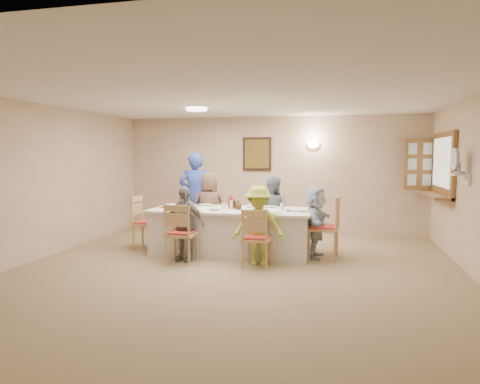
% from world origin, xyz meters
% --- Properties ---
extents(ground, '(7.00, 7.00, 0.00)m').
position_xyz_m(ground, '(0.00, 0.00, 0.00)').
color(ground, '#967D5B').
extents(room_walls, '(7.00, 7.00, 7.00)m').
position_xyz_m(room_walls, '(0.00, 0.00, 1.51)').
color(room_walls, tan).
rests_on(room_walls, ground).
extents(wall_picture, '(0.62, 0.05, 0.72)m').
position_xyz_m(wall_picture, '(-0.30, 3.46, 1.70)').
color(wall_picture, black).
rests_on(wall_picture, room_walls).
extents(wall_sconce, '(0.26, 0.09, 0.18)m').
position_xyz_m(wall_sconce, '(0.90, 3.44, 1.90)').
color(wall_sconce, white).
rests_on(wall_sconce, room_walls).
extents(ceiling_light, '(0.36, 0.36, 0.05)m').
position_xyz_m(ceiling_light, '(-1.00, 1.50, 2.47)').
color(ceiling_light, white).
rests_on(ceiling_light, room_walls).
extents(serving_hatch, '(0.06, 1.50, 1.15)m').
position_xyz_m(serving_hatch, '(3.21, 2.40, 1.50)').
color(serving_hatch, brown).
rests_on(serving_hatch, room_walls).
extents(hatch_sill, '(0.30, 1.50, 0.05)m').
position_xyz_m(hatch_sill, '(3.09, 2.40, 0.97)').
color(hatch_sill, brown).
rests_on(hatch_sill, room_walls).
extents(shutter_door, '(0.55, 0.04, 1.00)m').
position_xyz_m(shutter_door, '(2.95, 3.16, 1.50)').
color(shutter_door, brown).
rests_on(shutter_door, room_walls).
extents(fan_shelf, '(0.22, 0.36, 0.03)m').
position_xyz_m(fan_shelf, '(3.13, 1.05, 1.40)').
color(fan_shelf, white).
rests_on(fan_shelf, room_walls).
extents(desk_fan, '(0.30, 0.30, 0.28)m').
position_xyz_m(desk_fan, '(3.10, 1.05, 1.55)').
color(desk_fan, '#A5A5A8').
rests_on(desk_fan, fan_shelf).
extents(dining_table, '(2.73, 1.15, 0.76)m').
position_xyz_m(dining_table, '(-0.34, 1.35, 0.38)').
color(dining_table, white).
rests_on(dining_table, ground).
extents(chair_back_left, '(0.55, 0.55, 0.99)m').
position_xyz_m(chair_back_left, '(-0.94, 2.15, 0.49)').
color(chair_back_left, tan).
rests_on(chair_back_left, ground).
extents(chair_back_right, '(0.51, 0.51, 0.93)m').
position_xyz_m(chair_back_right, '(0.26, 2.15, 0.47)').
color(chair_back_right, tan).
rests_on(chair_back_right, ground).
extents(chair_front_left, '(0.45, 0.45, 0.94)m').
position_xyz_m(chair_front_left, '(-0.94, 0.55, 0.47)').
color(chair_front_left, tan).
rests_on(chair_front_left, ground).
extents(chair_front_right, '(0.44, 0.44, 0.89)m').
position_xyz_m(chair_front_right, '(0.26, 0.55, 0.45)').
color(chair_front_right, tan).
rests_on(chair_front_right, ground).
extents(chair_left_end, '(0.46, 0.46, 0.95)m').
position_xyz_m(chair_left_end, '(-1.89, 1.35, 0.48)').
color(chair_left_end, tan).
rests_on(chair_left_end, ground).
extents(chair_right_end, '(0.52, 0.52, 1.03)m').
position_xyz_m(chair_right_end, '(1.21, 1.35, 0.51)').
color(chair_right_end, tan).
rests_on(chair_right_end, ground).
extents(diner_back_left, '(0.83, 0.68, 1.36)m').
position_xyz_m(diner_back_left, '(-0.94, 2.03, 0.68)').
color(diner_back_left, brown).
rests_on(diner_back_left, ground).
extents(diner_back_right, '(0.80, 0.71, 1.29)m').
position_xyz_m(diner_back_right, '(0.26, 2.03, 0.65)').
color(diner_back_right, gray).
rests_on(diner_back_right, ground).
extents(diner_front_left, '(0.80, 0.53, 1.19)m').
position_xyz_m(diner_front_left, '(-0.94, 0.67, 0.60)').
color(diner_front_left, gray).
rests_on(diner_front_left, ground).
extents(diner_front_right, '(0.81, 0.50, 1.22)m').
position_xyz_m(diner_front_right, '(0.26, 0.67, 0.61)').
color(diner_front_right, '#BBD643').
rests_on(diner_front_right, ground).
extents(diner_right_end, '(1.15, 0.55, 1.17)m').
position_xyz_m(diner_right_end, '(1.08, 1.35, 0.59)').
color(diner_right_end, silver).
rests_on(diner_right_end, ground).
extents(caregiver, '(0.87, 0.79, 1.72)m').
position_xyz_m(caregiver, '(-1.39, 2.50, 0.86)').
color(caregiver, '#2E46B2').
rests_on(caregiver, ground).
extents(placemat_fl, '(0.33, 0.24, 0.01)m').
position_xyz_m(placemat_fl, '(-0.94, 0.93, 0.76)').
color(placemat_fl, '#472B19').
rests_on(placemat_fl, dining_table).
extents(plate_fl, '(0.25, 0.25, 0.02)m').
position_xyz_m(plate_fl, '(-0.94, 0.93, 0.77)').
color(plate_fl, white).
rests_on(plate_fl, dining_table).
extents(napkin_fl, '(0.15, 0.15, 0.01)m').
position_xyz_m(napkin_fl, '(-0.76, 0.88, 0.77)').
color(napkin_fl, '#FFFC35').
rests_on(napkin_fl, dining_table).
extents(placemat_fr, '(0.37, 0.27, 0.01)m').
position_xyz_m(placemat_fr, '(0.26, 0.93, 0.76)').
color(placemat_fr, '#472B19').
rests_on(placemat_fr, dining_table).
extents(plate_fr, '(0.23, 0.23, 0.01)m').
position_xyz_m(plate_fr, '(0.26, 0.93, 0.77)').
color(plate_fr, white).
rests_on(plate_fr, dining_table).
extents(napkin_fr, '(0.14, 0.14, 0.01)m').
position_xyz_m(napkin_fr, '(0.44, 0.88, 0.77)').
color(napkin_fr, '#FFFC35').
rests_on(napkin_fr, dining_table).
extents(placemat_bl, '(0.36, 0.27, 0.01)m').
position_xyz_m(placemat_bl, '(-0.94, 1.77, 0.76)').
color(placemat_bl, '#472B19').
rests_on(placemat_bl, dining_table).
extents(plate_bl, '(0.25, 0.25, 0.02)m').
position_xyz_m(plate_bl, '(-0.94, 1.77, 0.77)').
color(plate_bl, white).
rests_on(plate_bl, dining_table).
extents(napkin_bl, '(0.14, 0.14, 0.01)m').
position_xyz_m(napkin_bl, '(-0.76, 1.72, 0.77)').
color(napkin_bl, '#FFFC35').
rests_on(napkin_bl, dining_table).
extents(placemat_br, '(0.35, 0.26, 0.01)m').
position_xyz_m(placemat_br, '(0.26, 1.77, 0.76)').
color(placemat_br, '#472B19').
rests_on(placemat_br, dining_table).
extents(plate_br, '(0.25, 0.25, 0.02)m').
position_xyz_m(plate_br, '(0.26, 1.77, 0.77)').
color(plate_br, white).
rests_on(plate_br, dining_table).
extents(napkin_br, '(0.14, 0.14, 0.01)m').
position_xyz_m(napkin_br, '(0.44, 1.72, 0.77)').
color(napkin_br, '#FFFC35').
rests_on(napkin_br, dining_table).
extents(placemat_le, '(0.37, 0.28, 0.01)m').
position_xyz_m(placemat_le, '(-1.44, 1.35, 0.76)').
color(placemat_le, '#472B19').
rests_on(placemat_le, dining_table).
extents(plate_le, '(0.24, 0.24, 0.02)m').
position_xyz_m(plate_le, '(-1.44, 1.35, 0.77)').
color(plate_le, white).
rests_on(plate_le, dining_table).
extents(napkin_le, '(0.13, 0.13, 0.01)m').
position_xyz_m(napkin_le, '(-1.26, 1.30, 0.77)').
color(napkin_le, '#FFFC35').
rests_on(napkin_le, dining_table).
extents(placemat_re, '(0.35, 0.26, 0.01)m').
position_xyz_m(placemat_re, '(0.78, 1.35, 0.76)').
color(placemat_re, '#472B19').
rests_on(placemat_re, dining_table).
extents(plate_re, '(0.24, 0.24, 0.02)m').
position_xyz_m(plate_re, '(0.78, 1.35, 0.77)').
color(plate_re, white).
rests_on(plate_re, dining_table).
extents(napkin_re, '(0.13, 0.13, 0.01)m').
position_xyz_m(napkin_re, '(0.96, 1.30, 0.77)').
color(napkin_re, '#FFFC35').
rests_on(napkin_re, dining_table).
extents(teacup_a, '(0.17, 0.17, 0.08)m').
position_xyz_m(teacup_a, '(-1.17, 0.99, 0.80)').
color(teacup_a, white).
rests_on(teacup_a, dining_table).
extents(teacup_b, '(0.11, 0.11, 0.09)m').
position_xyz_m(teacup_b, '(0.05, 1.90, 0.81)').
color(teacup_b, white).
rests_on(teacup_b, dining_table).
extents(bowl_a, '(0.30, 0.30, 0.05)m').
position_xyz_m(bowl_a, '(-0.56, 1.12, 0.78)').
color(bowl_a, white).
rests_on(bowl_a, dining_table).
extents(bowl_b, '(0.30, 0.30, 0.06)m').
position_xyz_m(bowl_b, '(-0.03, 1.62, 0.79)').
color(bowl_b, white).
rests_on(bowl_b, dining_table).
extents(condiment_ketchup, '(0.14, 0.14, 0.25)m').
position_xyz_m(condiment_ketchup, '(-0.36, 1.40, 0.89)').
color(condiment_ketchup, '#B90F13').
rests_on(condiment_ketchup, dining_table).
extents(condiment_brown, '(0.09, 0.09, 0.18)m').
position_xyz_m(condiment_brown, '(-0.31, 1.43, 0.85)').
color(condiment_brown, '#412211').
rests_on(condiment_brown, dining_table).
extents(condiment_malt, '(0.14, 0.14, 0.16)m').
position_xyz_m(condiment_malt, '(-0.21, 1.31, 0.84)').
color(condiment_malt, '#412211').
rests_on(condiment_malt, dining_table).
extents(drinking_glass, '(0.06, 0.06, 0.10)m').
position_xyz_m(drinking_glass, '(-0.49, 1.40, 0.82)').
color(drinking_glass, silver).
rests_on(drinking_glass, dining_table).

